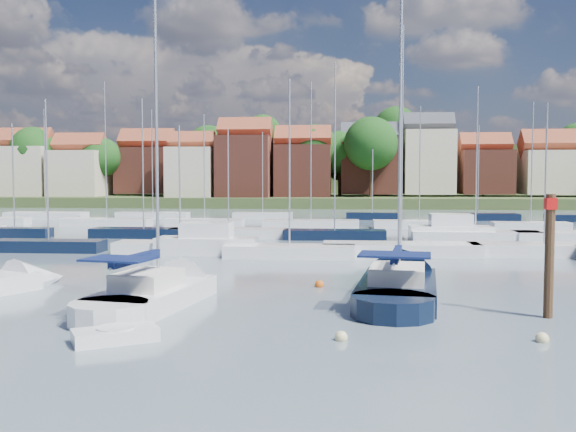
{
  "coord_description": "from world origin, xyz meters",
  "views": [
    {
      "loc": [
        4.23,
        -24.11,
        5.48
      ],
      "look_at": [
        0.93,
        14.0,
        3.1
      ],
      "focal_mm": 40.0,
      "sensor_mm": 36.0,
      "label": 1
    }
  ],
  "objects": [
    {
      "name": "buoy_d",
      "position": [
        4.18,
        -2.93,
        0.0
      ],
      "size": [
        0.44,
        0.44,
        0.44
      ],
      "primitive_type": "sphere",
      "color": "beige",
      "rests_on": "ground"
    },
    {
      "name": "ground",
      "position": [
        0.0,
        40.0,
        0.0
      ],
      "size": [
        260.0,
        260.0,
        0.0
      ],
      "primitive_type": "plane",
      "color": "#4B5966",
      "rests_on": "ground"
    },
    {
      "name": "buoy_c",
      "position": [
        -3.33,
        0.04,
        0.0
      ],
      "size": [
        0.52,
        0.52,
        0.52
      ],
      "primitive_type": "sphere",
      "color": "#D85914",
      "rests_on": "ground"
    },
    {
      "name": "timber_piling",
      "position": [
        12.15,
        1.18,
        1.5
      ],
      "size": [
        0.4,
        0.4,
        7.04
      ],
      "color": "#4C331E",
      "rests_on": "ground"
    },
    {
      "name": "buoy_f",
      "position": [
        10.81,
        -2.57,
        0.0
      ],
      "size": [
        0.45,
        0.45,
        0.45
      ],
      "primitive_type": "sphere",
      "color": "beige",
      "rests_on": "ground"
    },
    {
      "name": "buoy_e",
      "position": [
        3.06,
        7.41,
        0.0
      ],
      "size": [
        0.46,
        0.46,
        0.46
      ],
      "primitive_type": "sphere",
      "color": "#D85914",
      "rests_on": "ground"
    },
    {
      "name": "tender",
      "position": [
        -3.26,
        -3.8,
        0.23
      ],
      "size": [
        2.98,
        2.46,
        0.59
      ],
      "rotation": [
        0.0,
        0.0,
        0.53
      ],
      "color": "silver",
      "rests_on": "ground"
    },
    {
      "name": "far_shore_town",
      "position": [
        2.23,
        132.67,
        4.61
      ],
      "size": [
        212.46,
        90.0,
        22.27
      ],
      "color": "#3C4A25",
      "rests_on": "ground"
    },
    {
      "name": "sailboat_navy",
      "position": [
        6.9,
        6.28,
        0.35
      ],
      "size": [
        4.91,
        12.86,
        17.33
      ],
      "rotation": [
        0.0,
        0.0,
        1.44
      ],
      "color": "black",
      "rests_on": "ground"
    },
    {
      "name": "marina_field",
      "position": [
        1.91,
        35.15,
        0.43
      ],
      "size": [
        79.62,
        41.41,
        15.93
      ],
      "color": "silver",
      "rests_on": "ground"
    },
    {
      "name": "sailboat_centre",
      "position": [
        -3.52,
        3.35,
        0.36
      ],
      "size": [
        4.85,
        11.52,
        15.21
      ],
      "rotation": [
        0.0,
        0.0,
        1.4
      ],
      "color": "silver",
      "rests_on": "ground"
    }
  ]
}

